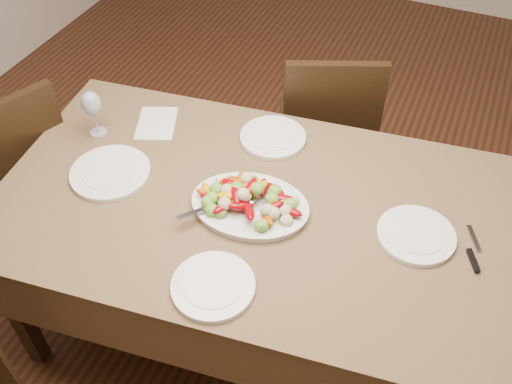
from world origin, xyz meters
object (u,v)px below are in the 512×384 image
object	(u,v)px
chair_left	(12,172)
serving_platter	(250,207)
plate_left	(110,173)
plate_right	(416,235)
chair_far	(325,127)
wine_glass	(93,112)
plate_near	(213,286)
dining_table	(256,270)
plate_far	(273,138)

from	to	relation	value
chair_left	serving_platter	world-z (taller)	chair_left
chair_left	plate_left	size ratio (longest dim) A/B	3.25
plate_right	serving_platter	bearing A→B (deg)	-169.61
chair_far	plate_right	world-z (taller)	chair_far
serving_platter	wine_glass	world-z (taller)	wine_glass
chair_left	plate_near	world-z (taller)	chair_left
dining_table	serving_platter	xyz separation A→B (m)	(-0.01, -0.03, 0.39)
chair_left	wine_glass	world-z (taller)	wine_glass
plate_left	plate_far	bearing A→B (deg)	41.68
dining_table	plate_far	size ratio (longest dim) A/B	7.15
serving_platter	plate_right	xyz separation A→B (m)	(0.55, 0.10, -0.00)
chair_left	plate_left	bearing A→B (deg)	105.80
plate_left	plate_far	world-z (taller)	same
plate_far	chair_left	bearing A→B (deg)	-162.26
wine_glass	plate_left	bearing A→B (deg)	-45.93
serving_platter	plate_right	bearing A→B (deg)	10.39
chair_left	plate_right	size ratio (longest dim) A/B	3.68
chair_left	chair_far	bearing A→B (deg)	148.25
plate_right	chair_far	bearing A→B (deg)	125.27
dining_table	wine_glass	distance (m)	0.88
chair_far	plate_near	bearing A→B (deg)	68.68
serving_platter	plate_right	world-z (taller)	serving_platter
chair_far	plate_near	world-z (taller)	chair_far
dining_table	plate_near	xyz separation A→B (m)	(0.02, -0.37, 0.39)
plate_left	plate_right	xyz separation A→B (m)	(1.09, 0.14, 0.00)
plate_far	plate_right	bearing A→B (deg)	-23.95
plate_far	dining_table	bearing A→B (deg)	-77.44
serving_platter	plate_left	size ratio (longest dim) A/B	1.36
plate_left	plate_near	xyz separation A→B (m)	(0.57, -0.30, 0.00)
wine_glass	dining_table	bearing A→B (deg)	-8.75
plate_right	wine_glass	world-z (taller)	wine_glass
chair_left	dining_table	bearing A→B (deg)	112.34
serving_platter	plate_right	distance (m)	0.56
dining_table	plate_left	xyz separation A→B (m)	(-0.55, -0.07, 0.39)
serving_platter	plate_near	distance (m)	0.35
plate_left	plate_near	bearing A→B (deg)	-27.94
serving_platter	plate_left	bearing A→B (deg)	-175.42
chair_left	wine_glass	size ratio (longest dim) A/B	4.64
chair_far	serving_platter	distance (m)	0.92
chair_far	plate_right	distance (m)	0.99
dining_table	chair_left	size ratio (longest dim) A/B	1.94
dining_table	plate_right	world-z (taller)	plate_right
chair_far	plate_left	size ratio (longest dim) A/B	3.25
plate_right	wine_glass	bearing A→B (deg)	178.22
dining_table	plate_far	distance (m)	0.53
plate_far	wine_glass	world-z (taller)	wine_glass
wine_glass	chair_left	bearing A→B (deg)	-165.61
serving_platter	plate_far	xyz separation A→B (m)	(-0.07, 0.38, -0.00)
plate_right	chair_left	bearing A→B (deg)	-177.52
plate_near	wine_glass	xyz separation A→B (m)	(-0.75, 0.48, 0.09)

